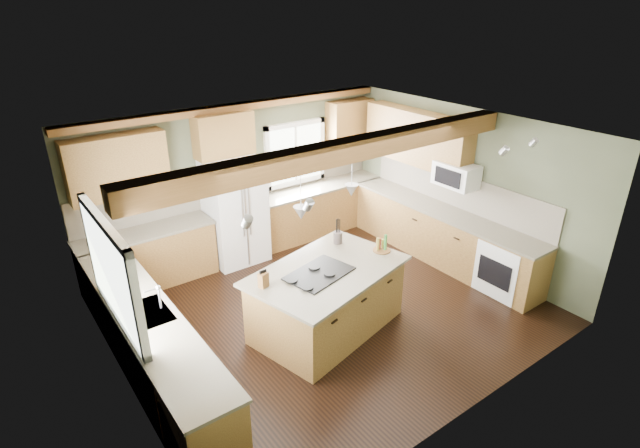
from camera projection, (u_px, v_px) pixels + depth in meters
floor at (325, 308)px, 7.30m from camera, size 5.60×5.60×0.00m
ceiling at (326, 134)px, 6.21m from camera, size 5.60×5.60×0.00m
wall_back at (239, 179)px, 8.58m from camera, size 5.60×0.00×5.60m
wall_left at (114, 295)px, 5.25m from camera, size 0.00×5.00×5.00m
wall_right at (461, 186)px, 8.26m from camera, size 0.00×5.00×5.00m
ceiling_beam at (345, 151)px, 5.99m from camera, size 5.55×0.26×0.26m
soffit_trim at (236, 107)px, 7.99m from camera, size 5.55×0.20×0.10m
backsplash_back at (240, 184)px, 8.61m from camera, size 5.58×0.03×0.58m
backsplash_right at (457, 190)px, 8.33m from camera, size 0.03×3.70×0.58m
base_cab_back_left at (149, 259)px, 7.76m from camera, size 2.02×0.60×0.88m
counter_back_left at (145, 232)px, 7.57m from camera, size 2.06×0.64×0.04m
base_cab_back_right at (319, 210)px, 9.53m from camera, size 2.62×0.60×0.88m
counter_back_right at (319, 187)px, 9.33m from camera, size 2.66×0.64×0.04m
base_cab_left at (152, 347)px, 5.80m from camera, size 0.60×3.70×0.88m
counter_left at (146, 315)px, 5.61m from camera, size 0.64×3.74×0.04m
base_cab_right at (441, 236)px, 8.49m from camera, size 0.60×3.70×0.88m
counter_right at (444, 211)px, 8.30m from camera, size 0.64×3.74×0.04m
upper_cab_back_left at (117, 166)px, 7.11m from camera, size 1.40×0.35×0.90m
upper_cab_over_fridge at (224, 135)px, 7.94m from camera, size 0.96×0.35×0.70m
upper_cab_right at (417, 138)px, 8.55m from camera, size 0.35×2.20×0.90m
upper_cab_back_corner at (349, 124)px, 9.42m from camera, size 0.90×0.35×0.90m
window_left at (110, 272)px, 5.19m from camera, size 0.04×1.60×1.05m
window_back at (295, 153)px, 9.08m from camera, size 1.10×0.04×1.00m
sink at (146, 314)px, 5.61m from camera, size 0.50×0.65×0.03m
faucet at (160, 298)px, 5.65m from camera, size 0.02×0.02×0.28m
dishwasher at (199, 417)px, 4.86m from camera, size 0.60×0.60×0.84m
oven at (507, 267)px, 7.54m from camera, size 0.60×0.72×0.84m
microwave at (456, 175)px, 8.00m from camera, size 0.40×0.70×0.38m
pendant_left at (301, 213)px, 5.76m from camera, size 0.18×0.18×0.16m
pendant_right at (351, 190)px, 6.44m from camera, size 0.18×0.18×0.16m
refrigerator at (235, 211)px, 8.31m from camera, size 0.90×0.74×1.80m
island at (327, 300)px, 6.70m from camera, size 2.16×1.60×0.88m
island_top at (327, 271)px, 6.51m from camera, size 2.31×1.76×0.04m
cooktop at (319, 273)px, 6.39m from camera, size 0.95×0.74×0.02m
knife_block at (263, 280)px, 6.07m from camera, size 0.14×0.12×0.19m
utensil_crock at (338, 238)px, 7.16m from camera, size 0.14×0.14×0.17m
bottle_tray at (382, 243)px, 6.93m from camera, size 0.29×0.29×0.23m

